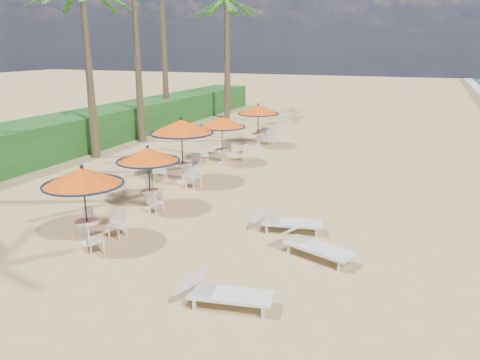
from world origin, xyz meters
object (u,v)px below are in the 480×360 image
object	(u,v)px
station_0	(85,186)
station_3	(222,128)
lounger_mid	(312,244)
station_1	(148,160)
station_4	(259,115)
lounger_near	(221,292)
lounger_far	(285,221)
station_2	(182,135)

from	to	relation	value
station_0	station_3	size ratio (longest dim) A/B	1.00
lounger_mid	station_1	bearing A→B (deg)	-175.33
station_0	station_3	xyz separation A→B (m)	(-0.37, 9.82, 0.00)
station_4	lounger_mid	size ratio (longest dim) A/B	1.04
lounger_near	lounger_far	distance (m)	4.43
lounger_mid	station_2	bearing A→B (deg)	163.34
station_4	lounger_near	distance (m)	16.60
station_2	station_4	size ratio (longest dim) A/B	1.13
station_1	lounger_far	xyz separation A→B (m)	(4.75, -0.30, -1.31)
lounger_mid	lounger_far	size ratio (longest dim) A/B	1.05
lounger_near	lounger_mid	distance (m)	3.27
station_3	lounger_far	distance (m)	8.77
station_3	lounger_far	world-z (taller)	station_3
station_4	station_1	bearing A→B (deg)	-89.44
station_1	station_2	xyz separation A→B (m)	(-0.50, 3.17, 0.27)
station_4	lounger_far	distance (m)	12.47
station_0	station_3	distance (m)	9.82
station_2	lounger_near	size ratio (longest dim) A/B	1.24
lounger_near	lounger_mid	world-z (taller)	lounger_mid
station_0	station_2	distance (m)	6.30
lounger_near	lounger_mid	size ratio (longest dim) A/B	0.95
station_0	lounger_mid	world-z (taller)	station_0
station_3	lounger_far	bearing A→B (deg)	-54.00
lounger_far	station_2	bearing A→B (deg)	135.01
station_3	station_0	bearing A→B (deg)	-87.82
lounger_near	lounger_far	bearing A→B (deg)	79.56
station_0	station_3	bearing A→B (deg)	92.18
station_2	lounger_far	size ratio (longest dim) A/B	1.24
station_0	station_4	size ratio (longest dim) A/B	0.97
station_1	station_2	bearing A→B (deg)	98.96
station_0	lounger_near	bearing A→B (deg)	-19.27
station_4	lounger_far	xyz separation A→B (m)	(4.86, -11.40, -1.35)
station_3	lounger_mid	world-z (taller)	station_3
station_2	lounger_near	distance (m)	9.59
station_2	station_1	bearing A→B (deg)	-81.04
station_3	lounger_mid	distance (m)	10.53
station_0	station_2	world-z (taller)	station_2
station_1	lounger_mid	bearing A→B (deg)	-15.99
station_1	station_4	size ratio (longest dim) A/B	0.93
station_3	station_4	xyz separation A→B (m)	(0.24, 4.39, 0.05)
lounger_mid	lounger_far	world-z (taller)	lounger_mid
station_0	station_1	world-z (taller)	station_0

